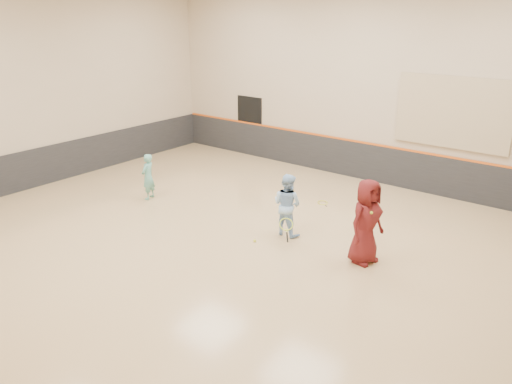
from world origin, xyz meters
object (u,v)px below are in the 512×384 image
Objects in this scene: girl at (148,177)px; young_man at (366,222)px; spare_racket at (323,202)px; instructor at (287,205)px.

girl is 6.71m from young_man.
young_man is 2.97× the size of spare_racket.
instructor is at bearing 79.11° from girl.
young_man is (6.70, 0.32, 0.28)m from girl.
instructor is 2.43× the size of spare_racket.
instructor reaches higher than girl.
spare_racket is at bearing 57.42° from young_man.
girl is 2.10× the size of spare_racket.
girl is 0.87× the size of instructor.
instructor is 2.15m from young_man.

